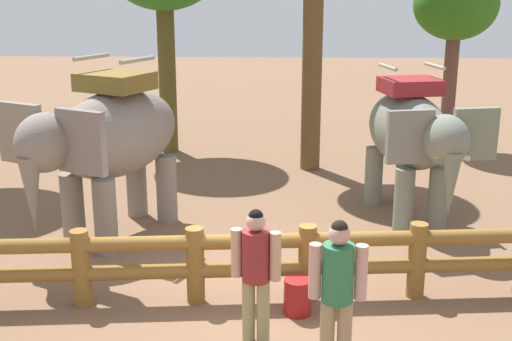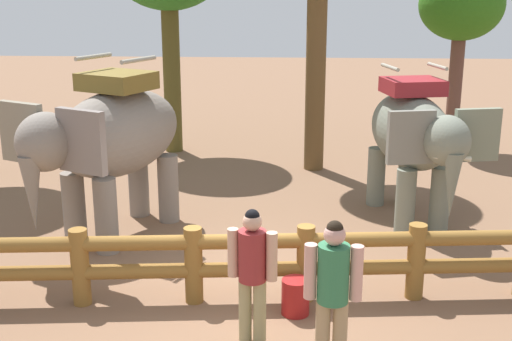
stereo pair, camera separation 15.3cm
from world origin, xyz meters
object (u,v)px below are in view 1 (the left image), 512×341
Objects in this scene: tourist_woman_in_black at (256,267)px; feed_bucket at (298,296)px; tree_deep_back at (456,8)px; elephant_near_left at (109,139)px; elephant_center at (412,136)px; log_fence at (251,259)px; tourist_man_in_blue at (337,286)px.

tourist_woman_in_black reaches higher than feed_bucket.
tree_deep_back is (4.51, 9.94, 2.55)m from tourist_woman_in_black.
elephant_near_left is 2.12× the size of tourist_woman_in_black.
elephant_near_left is at bearing 127.19° from tourist_woman_in_black.
elephant_center is at bearing -109.36° from tree_deep_back.
log_fence is at bearing -128.97° from elephant_center.
tourist_man_in_blue is (0.89, -0.56, 0.05)m from tourist_woman_in_black.
tourist_woman_in_black is at bearing -52.81° from elephant_near_left.
elephant_near_left reaches higher than log_fence.
feed_bucket is at bearing -28.95° from log_fence.
tourist_man_in_blue is at bearing -109.02° from tree_deep_back.
tourist_man_in_blue is at bearing -73.51° from feed_bucket.
log_fence is 4.58× the size of tourist_woman_in_black.
tree_deep_back is at bearing 66.50° from feed_bucket.
tree_deep_back reaches higher than tourist_woman_in_black.
log_fence is 1.96m from tourist_man_in_blue.
feed_bucket is (-2.04, -3.61, -1.31)m from elephant_center.
tourist_woman_in_black is (0.10, -1.07, 0.36)m from log_fence.
tree_deep_back is at bearing 65.57° from tourist_woman_in_black.
tourist_woman_in_black is 1.15m from feed_bucket.
elephant_center is at bearing 51.03° from log_fence.
elephant_center is 6.24m from tree_deep_back.
elephant_center is at bearing 60.57° from feed_bucket.
elephant_center is 0.73× the size of tree_deep_back.
elephant_center reaches higher than log_fence.
elephant_near_left is at bearing 131.32° from tourist_man_in_blue.
elephant_near_left is 1.07× the size of elephant_center.
elephant_near_left is at bearing 137.13° from log_fence.
tree_deep_back is 10.56m from feed_bucket.
tourist_man_in_blue is 1.56m from feed_bucket.
tree_deep_back is (1.97, 5.59, 1.96)m from elephant_center.
feed_bucket is at bearing 106.49° from tourist_man_in_blue.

